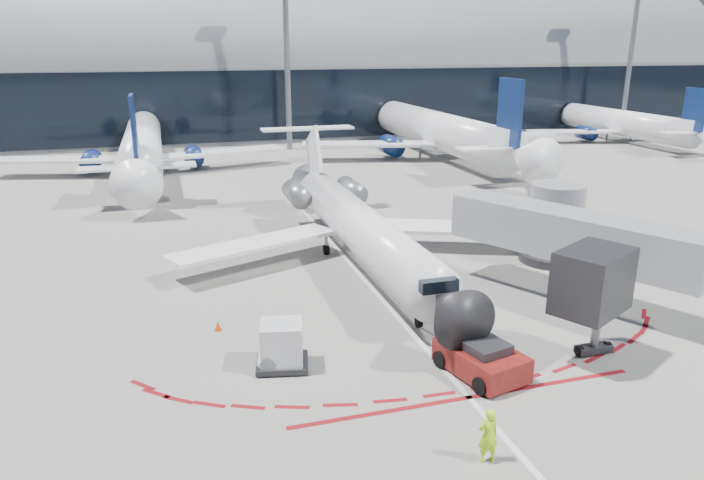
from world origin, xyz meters
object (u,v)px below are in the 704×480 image
object	(u,v)px
ramp_worker	(488,435)
uld_container	(282,346)
pushback_tug	(481,359)
regional_jet	(355,222)

from	to	relation	value
ramp_worker	uld_container	xyz separation A→B (m)	(-5.12, 7.90, 0.03)
pushback_tug	ramp_worker	bearing A→B (deg)	-129.63
regional_jet	uld_container	world-z (taller)	regional_jet
regional_jet	ramp_worker	bearing A→B (deg)	-94.91
regional_jet	pushback_tug	world-z (taller)	regional_jet
regional_jet	ramp_worker	size ratio (longest dim) A/B	14.97
pushback_tug	ramp_worker	distance (m)	5.65
regional_jet	uld_container	size ratio (longest dim) A/B	11.64
regional_jet	ramp_worker	distance (m)	20.22
ramp_worker	uld_container	distance (m)	9.42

